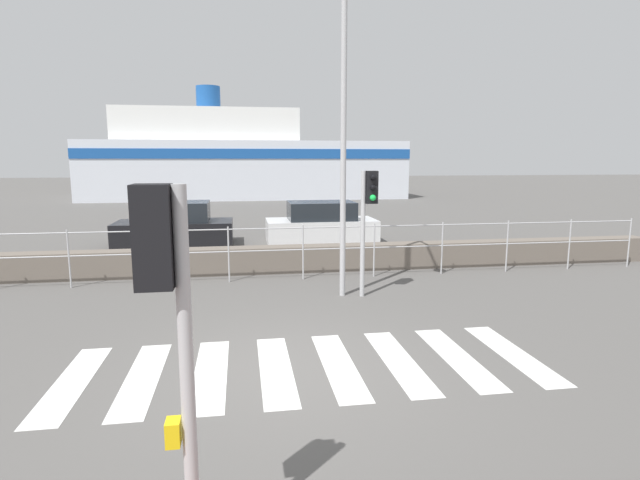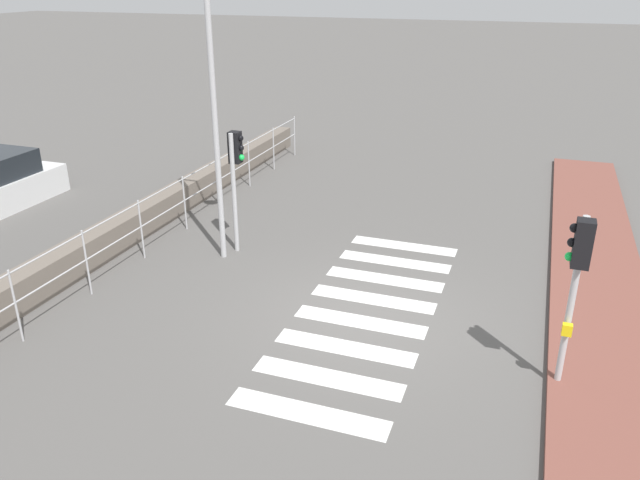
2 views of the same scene
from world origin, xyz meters
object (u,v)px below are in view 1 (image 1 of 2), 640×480
at_px(traffic_light_near, 167,299).
at_px(traffic_light_far, 368,205).
at_px(streetlamp, 346,106).
at_px(parked_car_white, 321,224).
at_px(parked_car_black, 175,227).
at_px(ferry_boat, 240,161).

height_order(traffic_light_near, traffic_light_far, traffic_light_near).
xyz_separation_m(streetlamp, parked_car_white, (0.72, 7.54, -3.37)).
xyz_separation_m(traffic_light_near, streetlamp, (2.63, 6.73, 1.98)).
bearing_deg(parked_car_white, parked_car_black, -180.00).
relative_size(traffic_light_near, parked_car_black, 0.70).
bearing_deg(streetlamp, parked_car_white, 84.58).
bearing_deg(traffic_light_far, ferry_boat, 95.07).
relative_size(traffic_light_near, ferry_boat, 0.12).
bearing_deg(parked_car_black, ferry_boat, 84.13).
xyz_separation_m(traffic_light_far, parked_car_white, (0.20, 7.44, -1.37)).
height_order(traffic_light_far, parked_car_white, traffic_light_far).
bearing_deg(traffic_light_near, traffic_light_far, 65.28).
relative_size(traffic_light_far, parked_car_white, 0.69).
bearing_deg(streetlamp, traffic_light_near, -111.34).
distance_m(traffic_light_near, streetlamp, 7.49).
bearing_deg(traffic_light_far, streetlamp, -169.26).
xyz_separation_m(traffic_light_near, parked_car_white, (3.35, 14.27, -1.40)).
height_order(traffic_light_near, ferry_boat, ferry_boat).
bearing_deg(parked_car_black, traffic_light_far, -56.51).
height_order(traffic_light_far, streetlamp, streetlamp).
bearing_deg(parked_car_white, traffic_light_near, -103.20).
distance_m(traffic_light_far, parked_car_white, 7.57).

